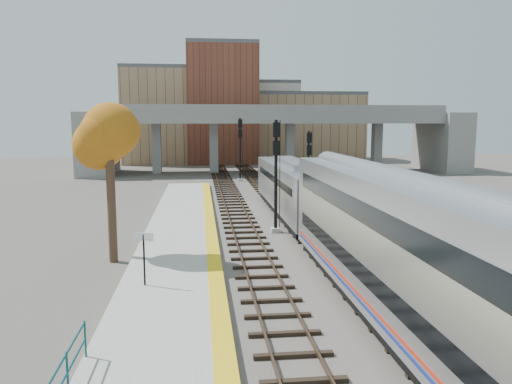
{
  "coord_description": "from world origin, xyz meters",
  "views": [
    {
      "loc": [
        -5.97,
        -26.33,
        7.2
      ],
      "look_at": [
        -2.23,
        6.88,
        2.5
      ],
      "focal_mm": 35.0,
      "sensor_mm": 36.0,
      "label": 1
    }
  ],
  "objects_px": {
    "car_a": "(372,186)",
    "car_c": "(379,175)",
    "signal_mast_far": "(240,149)",
    "coach": "(423,263)",
    "signal_mast_near": "(276,177)",
    "tree": "(109,134)",
    "locomotive": "(292,187)",
    "car_b": "(371,184)",
    "signal_mast_mid": "(308,172)"
  },
  "relations": [
    {
      "from": "car_c",
      "to": "signal_mast_mid",
      "type": "bearing_deg",
      "value": -131.98
    },
    {
      "from": "coach",
      "to": "car_a",
      "type": "height_order",
      "value": "coach"
    },
    {
      "from": "car_a",
      "to": "car_b",
      "type": "xyz_separation_m",
      "value": [
        0.72,
        2.4,
        -0.05
      ]
    },
    {
      "from": "tree",
      "to": "car_a",
      "type": "relative_size",
      "value": 2.51
    },
    {
      "from": "coach",
      "to": "signal_mast_far",
      "type": "height_order",
      "value": "signal_mast_far"
    },
    {
      "from": "tree",
      "to": "car_a",
      "type": "xyz_separation_m",
      "value": [
        22.16,
        23.44,
        -5.96
      ]
    },
    {
      "from": "locomotive",
      "to": "signal_mast_far",
      "type": "distance_m",
      "value": 23.54
    },
    {
      "from": "tree",
      "to": "signal_mast_mid",
      "type": "bearing_deg",
      "value": 47.65
    },
    {
      "from": "coach",
      "to": "tree",
      "type": "bearing_deg",
      "value": 135.74
    },
    {
      "from": "car_a",
      "to": "coach",
      "type": "bearing_deg",
      "value": -114.96
    },
    {
      "from": "signal_mast_near",
      "to": "signal_mast_far",
      "type": "distance_m",
      "value": 28.86
    },
    {
      "from": "signal_mast_near",
      "to": "car_c",
      "type": "height_order",
      "value": "signal_mast_near"
    },
    {
      "from": "coach",
      "to": "locomotive",
      "type": "bearing_deg",
      "value": 90.0
    },
    {
      "from": "coach",
      "to": "signal_mast_mid",
      "type": "relative_size",
      "value": 3.87
    },
    {
      "from": "locomotive",
      "to": "car_a",
      "type": "bearing_deg",
      "value": 48.52
    },
    {
      "from": "signal_mast_near",
      "to": "car_a",
      "type": "height_order",
      "value": "signal_mast_near"
    },
    {
      "from": "locomotive",
      "to": "signal_mast_near",
      "type": "height_order",
      "value": "signal_mast_near"
    },
    {
      "from": "locomotive",
      "to": "car_b",
      "type": "bearing_deg",
      "value": 51.79
    },
    {
      "from": "tree",
      "to": "car_b",
      "type": "relative_size",
      "value": 2.66
    },
    {
      "from": "locomotive",
      "to": "signal_mast_mid",
      "type": "distance_m",
      "value": 4.06
    },
    {
      "from": "car_b",
      "to": "car_c",
      "type": "xyz_separation_m",
      "value": [
        3.74,
        7.91,
        0.06
      ]
    },
    {
      "from": "signal_mast_mid",
      "to": "car_a",
      "type": "relative_size",
      "value": 1.83
    },
    {
      "from": "locomotive",
      "to": "signal_mast_far",
      "type": "bearing_deg",
      "value": 95.13
    },
    {
      "from": "tree",
      "to": "car_b",
      "type": "distance_m",
      "value": 35.03
    },
    {
      "from": "tree",
      "to": "car_c",
      "type": "height_order",
      "value": "tree"
    },
    {
      "from": "signal_mast_near",
      "to": "car_a",
      "type": "distance_m",
      "value": 21.88
    },
    {
      "from": "signal_mast_mid",
      "to": "car_b",
      "type": "relative_size",
      "value": 1.93
    },
    {
      "from": "locomotive",
      "to": "coach",
      "type": "distance_m",
      "value": 22.61
    },
    {
      "from": "tree",
      "to": "car_a",
      "type": "distance_m",
      "value": 32.8
    },
    {
      "from": "signal_mast_far",
      "to": "coach",
      "type": "bearing_deg",
      "value": -87.39
    },
    {
      "from": "car_a",
      "to": "locomotive",
      "type": "bearing_deg",
      "value": -139.35
    },
    {
      "from": "car_a",
      "to": "car_c",
      "type": "distance_m",
      "value": 11.23
    },
    {
      "from": "signal_mast_near",
      "to": "signal_mast_far",
      "type": "bearing_deg",
      "value": 90.0
    },
    {
      "from": "signal_mast_far",
      "to": "car_b",
      "type": "bearing_deg",
      "value": -33.58
    },
    {
      "from": "locomotive",
      "to": "car_a",
      "type": "distance_m",
      "value": 16.17
    },
    {
      "from": "signal_mast_mid",
      "to": "locomotive",
      "type": "bearing_deg",
      "value": -120.22
    },
    {
      "from": "signal_mast_mid",
      "to": "car_a",
      "type": "height_order",
      "value": "signal_mast_mid"
    },
    {
      "from": "locomotive",
      "to": "car_b",
      "type": "xyz_separation_m",
      "value": [
        11.37,
        14.45,
        -1.69
      ]
    },
    {
      "from": "tree",
      "to": "car_a",
      "type": "bearing_deg",
      "value": 46.6
    },
    {
      "from": "car_a",
      "to": "signal_mast_mid",
      "type": "bearing_deg",
      "value": -142.99
    },
    {
      "from": "signal_mast_near",
      "to": "car_c",
      "type": "distance_m",
      "value": 32.86
    },
    {
      "from": "signal_mast_near",
      "to": "tree",
      "type": "height_order",
      "value": "tree"
    },
    {
      "from": "tree",
      "to": "locomotive",
      "type": "bearing_deg",
      "value": 44.69
    },
    {
      "from": "signal_mast_near",
      "to": "tree",
      "type": "distance_m",
      "value": 11.49
    },
    {
      "from": "signal_mast_far",
      "to": "car_a",
      "type": "xyz_separation_m",
      "value": [
        12.75,
        -11.34,
        -3.28
      ]
    },
    {
      "from": "coach",
      "to": "signal_mast_near",
      "type": "distance_m",
      "value": 17.29
    },
    {
      "from": "coach",
      "to": "tree",
      "type": "distance_m",
      "value": 16.52
    },
    {
      "from": "coach",
      "to": "car_b",
      "type": "bearing_deg",
      "value": 72.93
    },
    {
      "from": "locomotive",
      "to": "tree",
      "type": "xyz_separation_m",
      "value": [
        -11.51,
        -11.39,
        4.33
      ]
    },
    {
      "from": "locomotive",
      "to": "signal_mast_mid",
      "type": "relative_size",
      "value": 2.95
    }
  ]
}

